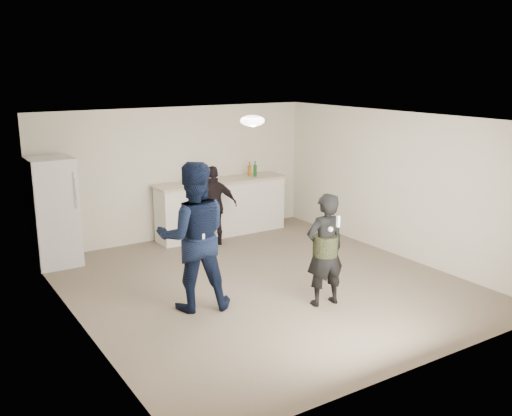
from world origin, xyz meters
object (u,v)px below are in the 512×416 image
counter (221,208)px  woman (325,250)px  fridge (54,212)px  man (194,237)px  shaker (190,179)px  spectator (214,206)px

counter → woman: size_ratio=1.65×
fridge → woman: bearing=-53.6°
fridge → man: man is taller
shaker → woman: (0.18, -3.80, -0.38)m
fridge → shaker: bearing=2.6°
fridge → man: 3.06m
counter → spectator: size_ratio=1.76×
woman → spectator: woman is taller
fridge → spectator: (2.74, -0.44, -0.16)m
counter → fridge: (-3.18, -0.07, 0.38)m
fridge → woman: fridge is taller
woman → counter: bearing=-90.2°
man → spectator: (1.59, 2.39, -0.27)m
fridge → man: (1.15, -2.83, 0.11)m
shaker → spectator: bearing=-69.2°
counter → spectator: bearing=-130.8°
counter → man: 3.57m
fridge → shaker: (2.53, 0.11, 0.28)m
counter → man: size_ratio=1.28×
fridge → spectator: fridge is taller
fridge → woman: (2.72, -3.69, -0.11)m
counter → spectator: 0.70m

